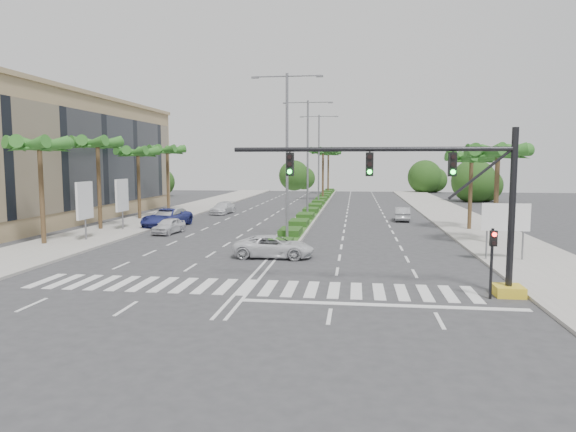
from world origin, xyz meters
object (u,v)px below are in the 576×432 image
at_px(car_parked_b, 169,217).
at_px(car_right, 402,214).
at_px(car_parked_c, 167,218).
at_px(car_parked_d, 223,208).
at_px(car_crossing, 274,247).
at_px(car_parked_a, 169,226).

distance_m(car_parked_b, car_right, 22.42).
relative_size(car_parked_c, car_parked_d, 1.31).
distance_m(car_parked_c, car_parked_d, 12.23).
bearing_deg(car_parked_d, car_parked_b, -92.45).
bearing_deg(car_crossing, car_parked_c, 41.64).
xyz_separation_m(car_parked_d, car_crossing, (9.89, -25.55, 0.02)).
xyz_separation_m(car_parked_a, car_right, (19.57, 11.86, 0.03)).
bearing_deg(car_parked_d, car_crossing, -62.27).
xyz_separation_m(car_parked_a, car_parked_b, (-1.65, 4.61, 0.16)).
relative_size(car_parked_a, car_right, 0.93).
bearing_deg(car_parked_b, car_parked_d, 87.96).
height_order(car_parked_c, car_right, car_parked_c).
distance_m(car_parked_d, car_right, 19.87).
bearing_deg(car_parked_a, car_parked_d, 96.77).
bearing_deg(car_parked_c, car_parked_a, -60.26).
relative_size(car_parked_a, car_parked_b, 0.77).
relative_size(car_parked_a, car_parked_c, 0.64).
relative_size(car_parked_b, car_crossing, 1.01).
relative_size(car_parked_b, car_right, 1.20).
relative_size(car_parked_d, car_crossing, 0.92).
bearing_deg(car_parked_c, car_crossing, -41.49).
bearing_deg(car_parked_a, car_crossing, -35.00).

